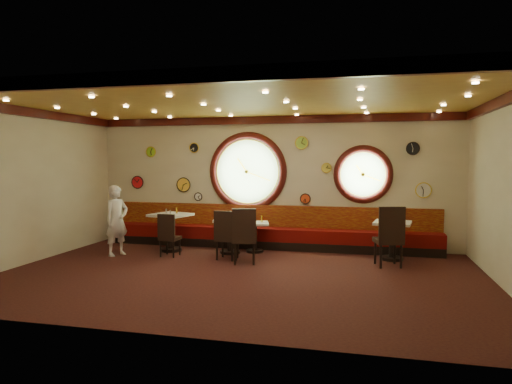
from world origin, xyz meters
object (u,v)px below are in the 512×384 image
condiment_d_pepper (392,219)px  table_c (255,233)px  chair_d (390,233)px  condiment_c_salt (254,220)px  waiter (117,220)px  table_b (230,231)px  condiment_b_salt (229,216)px  condiment_a_salt (166,211)px  condiment_c_bottle (262,219)px  condiment_b_pepper (233,217)px  condiment_c_pepper (253,220)px  table_d (392,236)px  condiment_a_pepper (170,212)px  condiment_d_salt (390,219)px  table_a (171,227)px  chair_a (168,232)px  condiment_a_bottle (177,210)px  condiment_d_bottle (397,217)px  chair_c (244,232)px  condiment_b_bottle (233,215)px  chair_b (226,232)px

condiment_d_pepper → table_c: bearing=177.5°
chair_d → condiment_c_salt: bearing=149.2°
condiment_c_salt → waiter: 3.09m
table_b → waiter: waiter is taller
condiment_b_salt → condiment_d_pepper: size_ratio=0.88×
condiment_a_salt → waiter: waiter is taller
condiment_c_bottle → condiment_b_pepper: bearing=-147.5°
condiment_c_pepper → waiter: (-2.89, -1.04, 0.03)m
condiment_c_salt → table_d: bearing=-3.3°
condiment_b_salt → condiment_a_pepper: 1.38m
condiment_a_pepper → condiment_c_pepper: (1.89, 0.39, -0.18)m
chair_d → condiment_d_salt: chair_d is taller
table_d → table_a: bearing=-177.7°
table_b → condiment_d_salt: condiment_d_salt is taller
table_a → condiment_b_salt: 1.43m
chair_a → waiter: 1.22m
condiment_c_salt → table_c: bearing=-56.7°
condiment_c_pepper → condiment_d_pepper: bearing=-2.2°
table_b → condiment_a_bottle: bearing=178.5°
table_c → chair_a: size_ratio=1.30×
condiment_a_bottle → waiter: size_ratio=0.09×
condiment_a_pepper → condiment_d_bottle: bearing=4.7°
table_c → condiment_a_bottle: condiment_a_bottle is taller
table_b → chair_c: chair_c is taller
condiment_a_salt → chair_a: bearing=-62.9°
condiment_a_salt → table_c: bearing=7.2°
condiment_c_salt → condiment_a_bottle: bearing=-170.8°
table_b → condiment_c_bottle: condiment_c_bottle is taller
condiment_d_salt → condiment_b_bottle: (-3.46, -0.20, 0.02)m
condiment_d_pepper → condiment_b_pepper: bearing=-177.9°
chair_b → condiment_d_salt: chair_b is taller
condiment_a_salt → condiment_b_salt: 1.53m
table_c → condiment_d_salt: 3.03m
chair_b → chair_c: 0.58m
table_d → condiment_d_salt: size_ratio=8.74×
condiment_b_salt → condiment_a_pepper: size_ratio=0.90×
condiment_b_salt → condiment_d_bottle: (3.71, 0.22, 0.07)m
condiment_d_salt → condiment_d_pepper: bearing=-70.4°
chair_b → condiment_b_pepper: size_ratio=7.39×
chair_d → condiment_c_pepper: size_ratio=6.63×
condiment_a_salt → condiment_b_pepper: 1.64m
chair_b → table_a: bearing=161.4°
table_a → condiment_c_bottle: table_a is taller
chair_d → condiment_a_salt: chair_d is taller
table_b → table_c: (0.52, 0.27, -0.07)m
condiment_a_pepper → condiment_b_pepper: bearing=5.4°
condiment_c_salt → condiment_d_salt: 3.04m
chair_c → table_b: bearing=107.8°
condiment_b_pepper → condiment_b_bottle: condiment_b_bottle is taller
chair_a → condiment_a_bottle: size_ratio=4.20×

